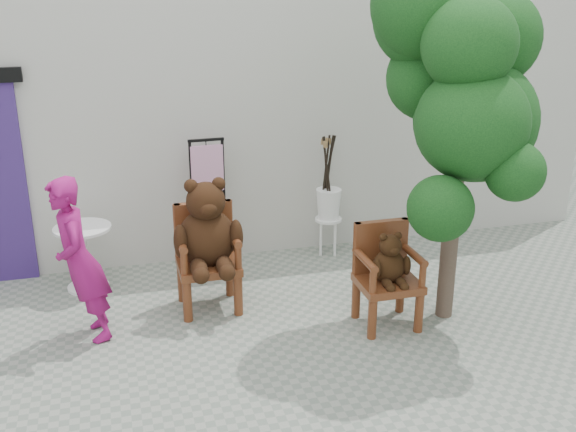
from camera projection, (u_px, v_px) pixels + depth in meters
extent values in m
plane|color=gray|center=(310.00, 366.00, 5.84)|extent=(60.00, 60.00, 0.00)
cube|color=beige|center=(236.00, 124.00, 8.15)|extent=(9.00, 1.00, 3.00)
cylinder|color=#502511|center=(187.00, 301.00, 6.54)|extent=(0.09, 0.09, 0.42)
cylinder|color=#502511|center=(182.00, 282.00, 6.95)|extent=(0.09, 0.09, 0.42)
cylinder|color=#502511|center=(238.00, 295.00, 6.66)|extent=(0.09, 0.09, 0.42)
cylinder|color=#502511|center=(230.00, 277.00, 7.07)|extent=(0.09, 0.09, 0.42)
cube|color=#502511|center=(208.00, 266.00, 6.72)|extent=(0.60, 0.55, 0.08)
cube|color=#502511|center=(204.00, 228.00, 6.83)|extent=(0.57, 0.08, 0.55)
cylinder|color=#502511|center=(178.00, 230.00, 6.76)|extent=(0.08, 0.08, 0.55)
cylinder|color=#502511|center=(184.00, 262.00, 6.39)|extent=(0.07, 0.07, 0.25)
cylinder|color=#502511|center=(181.00, 241.00, 6.56)|extent=(0.08, 0.53, 0.08)
cylinder|color=#502511|center=(229.00, 226.00, 6.89)|extent=(0.08, 0.08, 0.55)
cylinder|color=#502511|center=(238.00, 256.00, 6.52)|extent=(0.07, 0.07, 0.25)
cylinder|color=#502511|center=(233.00, 236.00, 6.69)|extent=(0.08, 0.53, 0.08)
ellipsoid|color=black|center=(207.00, 238.00, 6.65)|extent=(0.57, 0.49, 0.60)
sphere|color=black|center=(206.00, 201.00, 6.49)|extent=(0.38, 0.38, 0.38)
ellipsoid|color=black|center=(208.00, 209.00, 6.36)|extent=(0.17, 0.14, 0.14)
sphere|color=black|center=(191.00, 186.00, 6.41)|extent=(0.13, 0.13, 0.13)
sphere|color=black|center=(219.00, 184.00, 6.48)|extent=(0.13, 0.13, 0.13)
ellipsoid|color=black|center=(180.00, 242.00, 6.45)|extent=(0.13, 0.19, 0.34)
ellipsoid|color=black|center=(199.00, 268.00, 6.45)|extent=(0.17, 0.34, 0.17)
sphere|color=black|center=(201.00, 276.00, 6.34)|extent=(0.16, 0.16, 0.16)
ellipsoid|color=black|center=(236.00, 236.00, 6.59)|extent=(0.13, 0.19, 0.34)
ellipsoid|color=black|center=(225.00, 265.00, 6.51)|extent=(0.17, 0.34, 0.17)
sphere|color=black|center=(227.00, 273.00, 6.40)|extent=(0.16, 0.16, 0.16)
cylinder|color=#502511|center=(372.00, 319.00, 6.23)|extent=(0.08, 0.08, 0.40)
cylinder|color=#502511|center=(356.00, 299.00, 6.61)|extent=(0.08, 0.08, 0.40)
cylinder|color=#502511|center=(419.00, 313.00, 6.35)|extent=(0.08, 0.08, 0.40)
cylinder|color=#502511|center=(400.00, 293.00, 6.73)|extent=(0.08, 0.08, 0.40)
cube|color=#502511|center=(388.00, 283.00, 6.40)|extent=(0.57, 0.52, 0.08)
cube|color=#502511|center=(380.00, 246.00, 6.50)|extent=(0.54, 0.08, 0.52)
cylinder|color=#502511|center=(357.00, 249.00, 6.44)|extent=(0.08, 0.08, 0.52)
cylinder|color=#502511|center=(373.00, 281.00, 6.09)|extent=(0.07, 0.07, 0.24)
cylinder|color=#502511|center=(365.00, 260.00, 6.25)|extent=(0.08, 0.49, 0.08)
cylinder|color=#502511|center=(404.00, 243.00, 6.56)|extent=(0.08, 0.08, 0.52)
cylinder|color=#502511|center=(423.00, 275.00, 6.22)|extent=(0.07, 0.07, 0.24)
cylinder|color=#502511|center=(414.00, 254.00, 6.37)|extent=(0.08, 0.49, 0.08)
ellipsoid|color=black|center=(389.00, 267.00, 6.35)|extent=(0.32, 0.27, 0.33)
sphere|color=black|center=(391.00, 246.00, 6.26)|extent=(0.21, 0.21, 0.21)
ellipsoid|color=black|center=(394.00, 251.00, 6.19)|extent=(0.10, 0.08, 0.08)
sphere|color=black|center=(383.00, 237.00, 6.22)|extent=(0.07, 0.07, 0.07)
sphere|color=black|center=(398.00, 236.00, 6.25)|extent=(0.07, 0.07, 0.07)
ellipsoid|color=black|center=(377.00, 269.00, 6.24)|extent=(0.07, 0.11, 0.19)
ellipsoid|color=black|center=(387.00, 284.00, 6.24)|extent=(0.09, 0.19, 0.09)
sphere|color=black|center=(390.00, 289.00, 6.17)|extent=(0.09, 0.09, 0.09)
ellipsoid|color=black|center=(407.00, 265.00, 6.31)|extent=(0.07, 0.11, 0.19)
ellipsoid|color=black|center=(401.00, 282.00, 6.27)|extent=(0.09, 0.19, 0.09)
sphere|color=black|center=(404.00, 287.00, 6.21)|extent=(0.09, 0.09, 0.09)
imported|color=#961261|center=(80.00, 261.00, 6.04)|extent=(0.45, 0.62, 1.56)
cylinder|color=white|center=(82.00, 228.00, 7.07)|extent=(0.60, 0.60, 0.03)
cylinder|color=white|center=(85.00, 258.00, 7.19)|extent=(0.06, 0.06, 0.68)
cylinder|color=white|center=(89.00, 286.00, 7.30)|extent=(0.44, 0.44, 0.03)
cube|color=black|center=(193.00, 206.00, 7.55)|extent=(0.03, 0.03, 1.50)
cube|color=black|center=(224.00, 203.00, 7.65)|extent=(0.03, 0.03, 1.50)
cube|color=black|center=(206.00, 140.00, 7.35)|extent=(0.40, 0.04, 0.03)
cube|color=black|center=(211.00, 263.00, 7.85)|extent=(0.46, 0.36, 0.06)
cube|color=#D794BB|center=(207.00, 168.00, 7.45)|extent=(0.36, 0.05, 0.52)
cylinder|color=black|center=(206.00, 143.00, 7.36)|extent=(0.01, 0.01, 0.08)
cylinder|color=white|center=(328.00, 219.00, 8.06)|extent=(0.32, 0.32, 0.03)
cylinder|color=white|center=(332.00, 233.00, 8.23)|extent=(0.03, 0.03, 0.44)
cylinder|color=white|center=(319.00, 234.00, 8.19)|extent=(0.03, 0.03, 0.44)
cylinder|color=white|center=(323.00, 239.00, 8.04)|extent=(0.03, 0.03, 0.44)
cylinder|color=white|center=(337.00, 238.00, 8.08)|extent=(0.03, 0.03, 0.44)
cylinder|color=black|center=(326.00, 169.00, 7.88)|extent=(0.13, 0.11, 0.79)
cylinder|color=olive|center=(322.00, 142.00, 7.80)|extent=(0.05, 0.04, 0.08)
cylinder|color=black|center=(329.00, 169.00, 7.90)|extent=(0.10, 0.05, 0.80)
cylinder|color=olive|center=(330.00, 141.00, 7.82)|extent=(0.04, 0.04, 0.07)
cylinder|color=black|center=(327.00, 171.00, 7.81)|extent=(0.11, 0.12, 0.79)
cylinder|color=olive|center=(326.00, 145.00, 7.67)|extent=(0.04, 0.04, 0.08)
cylinder|color=black|center=(328.00, 169.00, 7.90)|extent=(0.13, 0.03, 0.80)
cylinder|color=olive|center=(328.00, 141.00, 7.83)|extent=(0.04, 0.04, 0.07)
cylinder|color=black|center=(328.00, 169.00, 7.90)|extent=(0.19, 0.03, 0.79)
cylinder|color=olive|center=(326.00, 141.00, 7.85)|extent=(0.05, 0.04, 0.08)
cylinder|color=black|center=(326.00, 171.00, 7.82)|extent=(0.07, 0.11, 0.80)
cylinder|color=olive|center=(325.00, 144.00, 7.69)|extent=(0.04, 0.04, 0.08)
cylinder|color=#413127|center=(455.00, 177.00, 6.24)|extent=(0.16, 0.16, 2.87)
sphere|color=black|center=(469.00, 44.00, 5.54)|extent=(0.80, 0.80, 0.80)
sphere|color=black|center=(472.00, 123.00, 5.75)|extent=(0.98, 0.98, 0.98)
sphere|color=black|center=(428.00, 78.00, 6.21)|extent=(0.78, 0.78, 0.78)
sphere|color=black|center=(426.00, 4.00, 5.88)|extent=(0.99, 0.99, 0.99)
sphere|color=black|center=(423.00, 18.00, 6.03)|extent=(0.91, 0.91, 0.91)
sphere|color=black|center=(475.00, 121.00, 6.09)|extent=(1.12, 1.12, 1.12)
sphere|color=black|center=(493.00, 38.00, 6.04)|extent=(0.86, 0.86, 0.86)
sphere|color=black|center=(440.00, 208.00, 5.71)|extent=(0.57, 0.57, 0.57)
sphere|color=black|center=(515.00, 172.00, 5.67)|extent=(0.51, 0.51, 0.51)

